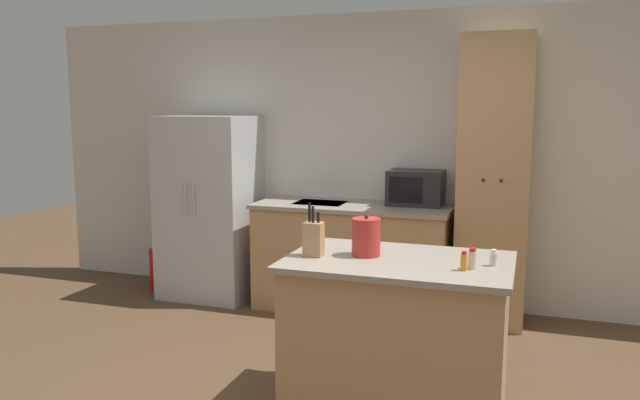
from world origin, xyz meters
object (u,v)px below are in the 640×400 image
Objects in this scene: knife_block at (314,238)px; fire_extinguisher at (156,269)px; microwave at (416,188)px; pantry_cabinet at (494,182)px; refrigerator at (210,207)px; kettle at (366,237)px; spice_bottle_amber_oil at (493,258)px; spice_bottle_tall_dark at (464,262)px; spice_bottle_short_red at (472,259)px.

fire_extinguisher is (-2.24, 1.76, -0.81)m from knife_block.
pantry_cabinet is at bearing -7.26° from microwave.
microwave reaches higher than knife_block.
kettle is (1.96, -1.72, 0.19)m from refrigerator.
pantry_cabinet is 25.65× the size of spice_bottle_amber_oil.
refrigerator is 18.56× the size of spice_bottle_amber_oil.
knife_block is at bearing -38.08° from fire_extinguisher.
spice_bottle_short_red reaches higher than spice_bottle_tall_dark.
knife_block is at bearing -174.30° from spice_bottle_amber_oil.
pantry_cabinet is 4.85× the size of fire_extinguisher.
spice_bottle_tall_dark is (-0.03, -1.95, -0.20)m from pantry_cabinet.
pantry_cabinet is 0.66m from microwave.
refrigerator is 3.15m from spice_bottle_short_red.
fire_extinguisher is (-0.57, -0.07, -0.63)m from refrigerator.
knife_block is 3.37× the size of spice_bottle_amber_oil.
spice_bottle_tall_dark is 0.20m from spice_bottle_amber_oil.
spice_bottle_tall_dark is 0.06m from spice_bottle_short_red.
spice_bottle_amber_oil is 3.72m from fire_extinguisher.
pantry_cabinet is 1.96m from spice_bottle_tall_dark.
refrigerator is 1.93m from microwave.
refrigerator is at bearing 6.54° from fire_extinguisher.
fire_extinguisher is (-2.53, 1.65, -0.82)m from kettle.
spice_bottle_tall_dark reaches higher than fire_extinguisher.
pantry_cabinet is at bearing 90.24° from spice_bottle_short_red.
knife_block reaches higher than spice_bottle_short_red.
knife_block reaches higher than kettle.
microwave is 4.12× the size of spice_bottle_short_red.
refrigerator is 0.72× the size of pantry_cabinet.
refrigerator is 3.63× the size of microwave.
kettle is (-0.71, 0.01, 0.07)m from spice_bottle_amber_oil.
refrigerator reaches higher than spice_bottle_short_red.
fire_extinguisher is at bearing 146.86° from kettle.
microwave is 0.97× the size of fire_extinguisher.
spice_bottle_amber_oil is at bearing -32.85° from refrigerator.
pantry_cabinet is 9.63× the size of kettle.
spice_bottle_tall_dark is (2.53, -1.87, 0.13)m from refrigerator.
pantry_cabinet is 1.90m from kettle.
knife_block is 0.89m from spice_bottle_short_red.
microwave is 1.52× the size of knife_block.
microwave is at bearing 108.42° from spice_bottle_short_red.
knife_block is 2.95× the size of spice_bottle_tall_dark.
kettle is at bearing 20.85° from knife_block.
microwave is at bearing 91.55° from kettle.
refrigerator reaches higher than fire_extinguisher.
spice_bottle_amber_oil is at bearing -67.96° from microwave.
spice_bottle_amber_oil is (2.67, -1.72, 0.12)m from refrigerator.
fire_extinguisher is (-3.14, 1.76, -0.76)m from spice_bottle_short_red.
microwave is at bearing 83.29° from knife_block.
pantry_cabinet reaches higher than microwave.
kettle is (0.05, -1.88, -0.05)m from microwave.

